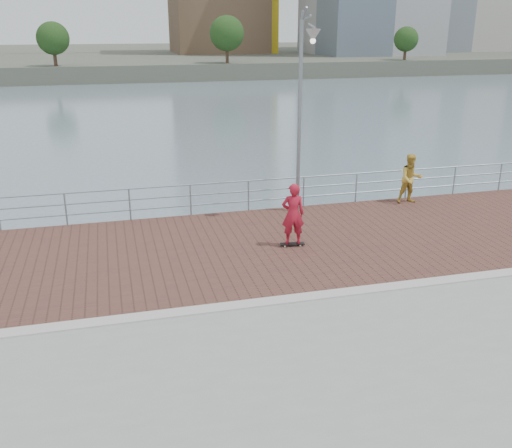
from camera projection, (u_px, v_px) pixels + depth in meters
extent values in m
plane|color=slate|center=(276.00, 373.00, 14.31)|extent=(400.00, 400.00, 0.00)
cube|color=brown|center=(242.00, 248.00, 16.93)|extent=(40.00, 6.80, 0.02)
cube|color=#B7B5AD|center=(277.00, 301.00, 13.63)|extent=(40.00, 0.40, 0.06)
cube|color=#4C5142|center=(118.00, 57.00, 125.66)|extent=(320.00, 95.00, 2.50)
cylinder|color=#8C9EA8|center=(66.00, 210.00, 18.63)|extent=(0.06, 0.06, 1.10)
cylinder|color=#8C9EA8|center=(130.00, 205.00, 19.12)|extent=(0.06, 0.06, 1.10)
cylinder|color=#8C9EA8|center=(191.00, 200.00, 19.60)|extent=(0.06, 0.06, 1.10)
cylinder|color=#8C9EA8|center=(248.00, 196.00, 20.09)|extent=(0.06, 0.06, 1.10)
cylinder|color=#8C9EA8|center=(303.00, 192.00, 20.58)|extent=(0.06, 0.06, 1.10)
cylinder|color=#8C9EA8|center=(356.00, 188.00, 21.07)|extent=(0.06, 0.06, 1.10)
cylinder|color=#8C9EA8|center=(406.00, 184.00, 21.56)|extent=(0.06, 0.06, 1.10)
cylinder|color=#8C9EA8|center=(454.00, 181.00, 22.05)|extent=(0.06, 0.06, 1.10)
cylinder|color=#8C9EA8|center=(500.00, 177.00, 22.53)|extent=(0.06, 0.06, 1.10)
cylinder|color=#8C9EA8|center=(220.00, 183.00, 19.66)|extent=(39.00, 0.05, 0.05)
cylinder|color=#8C9EA8|center=(220.00, 193.00, 19.79)|extent=(39.00, 0.05, 0.05)
cylinder|color=#8C9EA8|center=(220.00, 203.00, 19.91)|extent=(39.00, 0.05, 0.05)
cylinder|color=gray|center=(299.00, 120.00, 19.14)|extent=(0.13, 0.13, 6.44)
cylinder|color=gray|center=(308.00, 19.00, 17.58)|extent=(0.08, 1.07, 0.08)
cone|color=#B2B2AD|center=(313.00, 26.00, 17.16)|extent=(0.47, 0.47, 0.38)
cube|color=black|center=(292.00, 244.00, 17.00)|extent=(0.75, 0.28, 0.03)
cylinder|color=beige|center=(285.00, 246.00, 16.93)|extent=(0.06, 0.04, 0.06)
cylinder|color=beige|center=(300.00, 245.00, 16.98)|extent=(0.06, 0.04, 0.06)
cylinder|color=beige|center=(284.00, 245.00, 17.05)|extent=(0.06, 0.04, 0.06)
cylinder|color=beige|center=(300.00, 244.00, 17.10)|extent=(0.06, 0.04, 0.06)
imported|color=#B0172B|center=(293.00, 214.00, 16.69)|extent=(0.72, 0.53, 1.84)
imported|color=gold|center=(411.00, 179.00, 20.83)|extent=(0.94, 0.76, 1.82)
cylinder|color=#473323|center=(55.00, 53.00, 80.76)|extent=(0.50, 0.50, 3.54)
sphere|color=#193814|center=(53.00, 38.00, 80.09)|extent=(4.55, 4.55, 4.55)
cylinder|color=#473323|center=(227.00, 49.00, 86.62)|extent=(0.50, 0.50, 4.06)
sphere|color=#193814|center=(227.00, 33.00, 85.85)|extent=(5.22, 5.22, 5.22)
cylinder|color=#473323|center=(405.00, 50.00, 93.92)|extent=(0.50, 0.50, 3.10)
sphere|color=#193814|center=(406.00, 39.00, 93.33)|extent=(3.98, 3.98, 3.98)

